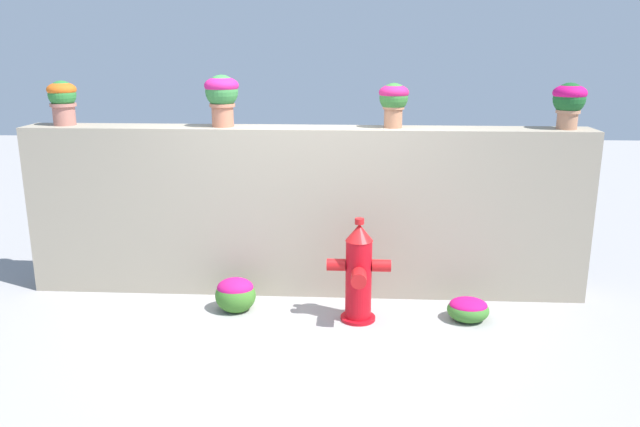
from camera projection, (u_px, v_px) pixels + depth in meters
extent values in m
plane|color=#979492|center=(294.00, 342.00, 5.21)|extent=(24.00, 24.00, 0.00)
cube|color=gray|center=(305.00, 211.00, 6.13)|extent=(5.40, 0.42, 1.64)
cylinder|color=#AF6C5D|center=(64.00, 114.00, 6.04)|extent=(0.21, 0.21, 0.21)
cylinder|color=#AF6C5D|center=(63.00, 105.00, 6.02)|extent=(0.25, 0.25, 0.03)
sphere|color=#2F7C36|center=(62.00, 94.00, 6.00)|extent=(0.26, 0.26, 0.26)
ellipsoid|color=orange|center=(62.00, 90.00, 5.98)|extent=(0.27, 0.27, 0.14)
cylinder|color=#B16A4F|center=(223.00, 115.00, 5.93)|extent=(0.21, 0.21, 0.22)
cylinder|color=#B16A4F|center=(222.00, 105.00, 5.90)|extent=(0.24, 0.24, 0.03)
sphere|color=#34783A|center=(222.00, 91.00, 5.87)|extent=(0.31, 0.31, 0.31)
ellipsoid|color=#BD1B6B|center=(221.00, 86.00, 5.86)|extent=(0.32, 0.32, 0.17)
cylinder|color=#B57554|center=(393.00, 117.00, 5.85)|extent=(0.17, 0.17, 0.20)
cylinder|color=#B57554|center=(393.00, 107.00, 5.83)|extent=(0.20, 0.20, 0.03)
sphere|color=#347130|center=(394.00, 97.00, 5.81)|extent=(0.27, 0.27, 0.27)
ellipsoid|color=#C21D5F|center=(394.00, 92.00, 5.80)|extent=(0.28, 0.28, 0.15)
cylinder|color=#AE785B|center=(567.00, 119.00, 5.76)|extent=(0.18, 0.18, 0.18)
cylinder|color=#AE785B|center=(568.00, 112.00, 5.74)|extent=(0.22, 0.22, 0.03)
sphere|color=#1B5725|center=(569.00, 99.00, 5.71)|extent=(0.29, 0.29, 0.29)
ellipsoid|color=#C81168|center=(570.00, 93.00, 5.70)|extent=(0.30, 0.30, 0.16)
cylinder|color=red|center=(358.00, 318.00, 5.63)|extent=(0.31, 0.31, 0.03)
cylinder|color=red|center=(358.00, 281.00, 5.54)|extent=(0.23, 0.23, 0.74)
cone|color=red|center=(359.00, 232.00, 5.42)|extent=(0.24, 0.24, 0.15)
cylinder|color=red|center=(359.00, 221.00, 5.40)|extent=(0.08, 0.08, 0.05)
cylinder|color=red|center=(336.00, 265.00, 5.51)|extent=(0.17, 0.11, 0.11)
cylinder|color=red|center=(381.00, 266.00, 5.49)|extent=(0.17, 0.11, 0.11)
cylinder|color=red|center=(359.00, 278.00, 5.31)|extent=(0.13, 0.18, 0.13)
ellipsoid|color=#3B772C|center=(468.00, 310.00, 5.60)|extent=(0.37, 0.34, 0.21)
ellipsoid|color=#C21065|center=(468.00, 305.00, 5.58)|extent=(0.34, 0.30, 0.12)
ellipsoid|color=#3D7729|center=(236.00, 295.00, 5.79)|extent=(0.38, 0.34, 0.33)
ellipsoid|color=#BD1567|center=(235.00, 288.00, 5.77)|extent=(0.34, 0.30, 0.18)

